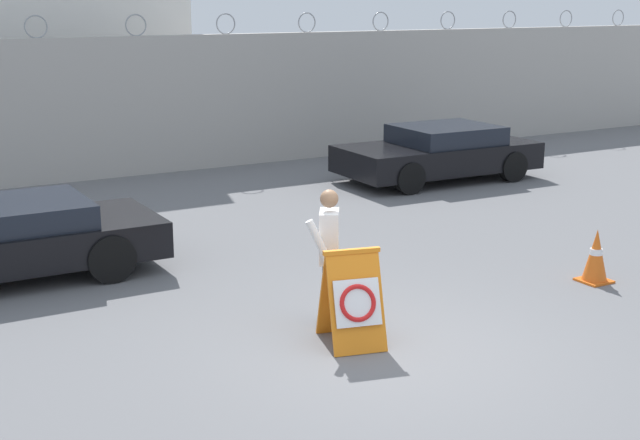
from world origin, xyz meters
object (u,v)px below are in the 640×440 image
(barricade_sign, at_px, (353,298))
(traffic_cone_near, at_px, (596,256))
(security_guard, at_px, (329,252))
(parked_car_far_side, at_px, (439,152))

(barricade_sign, bearing_deg, traffic_cone_near, 17.69)
(barricade_sign, relative_size, traffic_cone_near, 1.49)
(security_guard, bearing_deg, traffic_cone_near, 116.64)
(traffic_cone_near, xyz_separation_m, parked_car_far_side, (2.44, 6.68, 0.22))
(barricade_sign, relative_size, security_guard, 0.67)
(parked_car_far_side, bearing_deg, security_guard, 45.95)
(barricade_sign, bearing_deg, parked_car_far_side, 60.95)
(security_guard, height_order, parked_car_far_side, security_guard)
(security_guard, relative_size, parked_car_far_side, 0.39)
(traffic_cone_near, relative_size, parked_car_far_side, 0.17)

